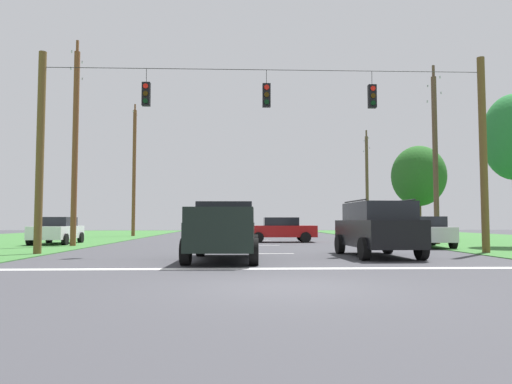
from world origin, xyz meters
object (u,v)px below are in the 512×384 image
at_px(utility_pole_far_right, 367,182).
at_px(overhead_signal_span, 265,144).
at_px(utility_pole_mid_left, 75,142).
at_px(suv_black, 377,228).
at_px(pickup_truck, 224,231).
at_px(distant_car_oncoming, 423,231).
at_px(utility_pole_mid_right, 435,154).
at_px(tree_roadside_far_right, 419,176).
at_px(utility_pole_far_left, 134,171).
at_px(distant_car_far_parked, 281,229).
at_px(distant_car_crossing_white, 57,230).

bearing_deg(utility_pole_far_right, overhead_signal_span, -114.71).
relative_size(utility_pole_far_right, utility_pole_mid_left, 0.86).
distance_m(suv_black, utility_pole_far_right, 24.88).
xyz_separation_m(pickup_truck, distant_car_oncoming, (9.68, 7.37, -0.18)).
distance_m(distant_car_oncoming, utility_pole_mid_right, 5.33).
height_order(utility_pole_far_right, utility_pole_mid_left, utility_pole_mid_left).
xyz_separation_m(utility_pole_far_right, tree_roadside_far_right, (1.63, -7.69, -0.19)).
relative_size(utility_pole_mid_left, utility_pole_far_left, 0.95).
distance_m(suv_black, tree_roadside_far_right, 18.26).
relative_size(distant_car_oncoming, tree_roadside_far_right, 0.66).
distance_m(distant_car_oncoming, utility_pole_far_left, 25.71).
height_order(overhead_signal_span, distant_car_far_parked, overhead_signal_span).
bearing_deg(distant_car_crossing_white, pickup_truck, -48.60).
bearing_deg(pickup_truck, utility_pole_far_left, 108.85).
xyz_separation_m(distant_car_oncoming, tree_roadside_far_right, (3.70, 10.05, 3.73)).
height_order(distant_car_oncoming, tree_roadside_far_right, tree_roadside_far_right).
bearing_deg(utility_pole_mid_left, distant_car_far_parked, 22.19).
distance_m(suv_black, utility_pole_mid_left, 16.13).
bearing_deg(distant_car_far_parked, tree_roadside_far_right, 21.47).
height_order(utility_pole_far_left, tree_roadside_far_right, utility_pole_far_left).
height_order(utility_pole_far_right, utility_pole_far_left, utility_pole_far_left).
xyz_separation_m(utility_pole_mid_left, utility_pole_far_left, (-0.47, 16.07, 0.19)).
xyz_separation_m(utility_pole_mid_right, utility_pole_far_left, (-20.00, 14.86, 0.55)).
relative_size(distant_car_oncoming, utility_pole_far_left, 0.39).
bearing_deg(utility_pole_far_right, tree_roadside_far_right, -78.02).
xyz_separation_m(distant_car_crossing_white, utility_pole_far_right, (21.39, 14.16, 3.91)).
xyz_separation_m(distant_car_crossing_white, utility_pole_mid_right, (21.15, -0.90, 4.24)).
bearing_deg(distant_car_oncoming, tree_roadside_far_right, 69.79).
bearing_deg(distant_car_crossing_white, utility_pole_mid_left, -52.56).
xyz_separation_m(utility_pole_far_left, tree_roadside_far_right, (21.88, -7.48, -1.06)).
relative_size(suv_black, distant_car_crossing_white, 1.11).
relative_size(utility_pole_mid_right, utility_pole_far_left, 0.89).
height_order(pickup_truck, distant_car_crossing_white, pickup_truck).
bearing_deg(utility_pole_far_left, distant_car_crossing_white, -94.70).
height_order(suv_black, tree_roadside_far_right, tree_roadside_far_right).
bearing_deg(utility_pole_far_right, utility_pole_mid_right, -90.94).
xyz_separation_m(suv_black, utility_pole_far_right, (6.19, 23.82, 3.64)).
xyz_separation_m(suv_black, distant_car_far_parked, (-2.46, 12.09, -0.27)).
height_order(suv_black, utility_pole_far_left, utility_pole_far_left).
bearing_deg(distant_car_crossing_white, utility_pole_far_right, 33.51).
bearing_deg(pickup_truck, distant_car_far_parked, 76.97).
distance_m(overhead_signal_span, utility_pole_mid_right, 12.26).
height_order(distant_car_oncoming, utility_pole_far_right, utility_pole_far_right).
bearing_deg(distant_car_far_parked, utility_pole_far_right, 53.61).
bearing_deg(utility_pole_far_left, utility_pole_mid_right, -36.61).
distance_m(pickup_truck, suv_black, 5.70).
height_order(suv_black, utility_pole_mid_right, utility_pole_mid_right).
distance_m(utility_pole_mid_right, utility_pole_far_right, 15.07).
bearing_deg(distant_car_oncoming, utility_pole_far_left, 136.04).
xyz_separation_m(utility_pole_far_right, utility_pole_mid_left, (-19.78, -16.28, 0.68)).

